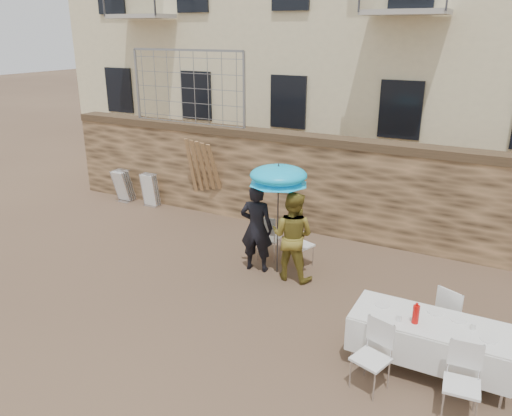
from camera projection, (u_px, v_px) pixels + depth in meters
The scene contains 16 objects.
ground at pixel (169, 329), 7.88m from camera, with size 80.00×80.00×0.00m, color brown.
stone_wall at pixel (297, 182), 11.67m from camera, with size 13.00×0.50×2.20m, color brown.
chain_link_fence at pixel (188, 88), 12.32m from camera, with size 3.20×0.06×1.80m, color gray, non-canonical shape.
man_suit at pixel (257, 228), 9.55m from camera, with size 0.64×0.42×1.75m, color black.
woman_dress at pixel (292, 236), 9.23m from camera, with size 0.83×0.65×1.71m, color #AE9735.
umbrella at pixel (278, 178), 9.12m from camera, with size 1.11×1.11×2.00m.
couple_chair_left at pixel (269, 237), 10.14m from camera, with size 0.48×0.48×0.96m, color white, non-canonical shape.
couple_chair_right at pixel (301, 243), 9.83m from camera, with size 0.48×0.48×0.96m, color white, non-canonical shape.
banquet_table at pixel (432, 324), 6.68m from camera, with size 2.10×0.85×0.78m.
soda_bottle at pixel (416, 314), 6.59m from camera, with size 0.09×0.09×0.26m, color red.
table_chair_front_left at pixel (371, 357), 6.41m from camera, with size 0.48×0.48×0.96m, color white, non-canonical shape.
table_chair_front_right at pixel (462, 384), 5.92m from camera, with size 0.48×0.48×0.96m, color white, non-canonical shape.
table_chair_back at pixel (453, 316), 7.35m from camera, with size 0.48×0.48×0.96m, color white, non-canonical shape.
chair_stack_left at pixel (126, 184), 13.69m from camera, with size 0.46×0.40×0.92m, color white, non-canonical shape.
chair_stack_right at pixel (152, 189), 13.30m from camera, with size 0.46×0.32×0.92m, color white, non-canonical shape.
wood_planks at pixel (203, 176), 12.47m from camera, with size 0.70×0.20×2.00m, color #A37749, non-canonical shape.
Camera 1 is at (4.40, -5.34, 4.45)m, focal length 35.00 mm.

